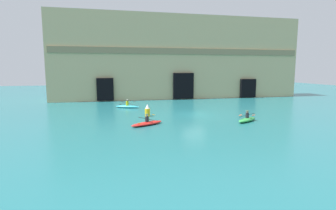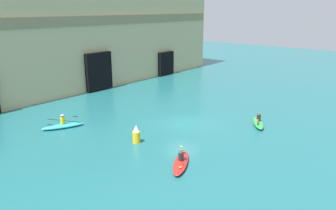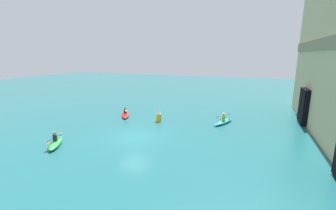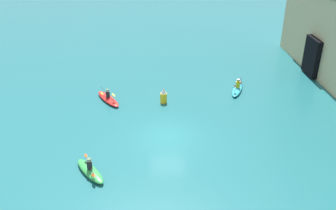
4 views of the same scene
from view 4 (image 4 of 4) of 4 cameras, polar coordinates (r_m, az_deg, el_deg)
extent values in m
plane|color=#1E6066|center=(26.37, -0.04, -4.82)|extent=(120.00, 120.00, 0.00)
cube|color=black|center=(37.90, 21.19, 6.92)|extent=(2.57, 0.70, 3.52)
ellipsoid|color=red|center=(31.51, -9.11, 0.93)|extent=(3.36, 2.38, 0.33)
cylinder|color=#232328|center=(31.34, -9.16, 1.58)|extent=(0.34, 0.34, 0.48)
sphere|color=beige|center=(31.19, -9.21, 2.16)|extent=(0.22, 0.22, 0.22)
cylinder|color=#4C6B4C|center=(31.15, -9.22, 2.31)|extent=(0.28, 0.28, 0.06)
cylinder|color=black|center=(31.33, -9.16, 1.62)|extent=(1.66, 1.22, 0.64)
ellipsoid|color=yellow|center=(30.52, -8.30, 1.52)|extent=(0.46, 0.40, 0.17)
ellipsoid|color=yellow|center=(32.14, -9.98, 1.72)|extent=(0.46, 0.40, 0.17)
ellipsoid|color=green|center=(23.32, -11.77, -9.84)|extent=(2.89, 2.27, 0.38)
cylinder|color=#232328|center=(23.07, -11.87, -8.99)|extent=(0.32, 0.32, 0.48)
sphere|color=tan|center=(22.86, -11.96, -8.27)|extent=(0.23, 0.23, 0.23)
cylinder|color=#4C6B4C|center=(22.80, -11.98, -8.08)|extent=(0.29, 0.29, 0.06)
cylinder|color=black|center=(23.05, -11.88, -8.94)|extent=(2.00, 0.73, 0.22)
ellipsoid|color=#D84C19|center=(22.37, -11.30, -10.43)|extent=(0.48, 0.32, 0.09)
ellipsoid|color=#D84C19|center=(23.75, -12.42, -7.53)|extent=(0.48, 0.32, 0.09)
ellipsoid|color=#33B2C6|center=(33.40, 10.54, 2.41)|extent=(3.29, 1.96, 0.34)
cylinder|color=gold|center=(33.21, 10.61, 3.10)|extent=(0.35, 0.35, 0.55)
sphere|color=brown|center=(33.06, 10.66, 3.69)|extent=(0.21, 0.21, 0.21)
cylinder|color=silver|center=(33.03, 10.67, 3.83)|extent=(0.26, 0.26, 0.06)
cylinder|color=black|center=(33.20, 10.61, 3.14)|extent=(1.94, 1.17, 0.55)
ellipsoid|color=black|center=(32.23, 10.14, 2.86)|extent=(0.47, 0.38, 0.15)
ellipsoid|color=black|center=(34.18, 11.05, 3.41)|extent=(0.47, 0.38, 0.15)
cylinder|color=yellow|center=(30.71, -0.68, 1.09)|extent=(0.55, 0.55, 0.84)
cone|color=white|center=(30.42, -0.69, 2.20)|extent=(0.47, 0.47, 0.49)
camera|label=1|loc=(41.65, -43.31, 7.57)|focal=28.00mm
camera|label=2|loc=(45.00, -23.95, 19.27)|focal=35.00mm
camera|label=3|loc=(14.43, 48.28, -12.77)|focal=24.00mm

